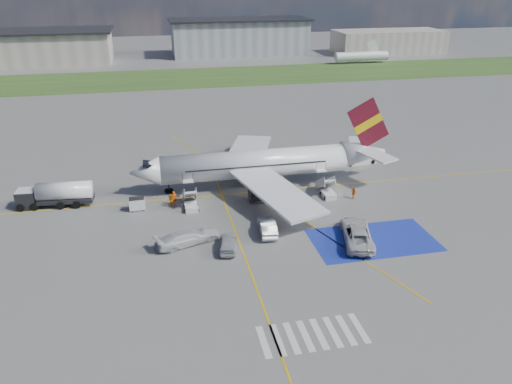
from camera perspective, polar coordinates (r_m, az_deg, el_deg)
The scene contains 23 objects.
ground at distance 58.58m, azimuth 2.68°, elevation -4.63°, with size 400.00×400.00×0.00m, color #60605E.
grass_strip at distance 147.97m, azimuth -6.84°, elevation 12.87°, with size 400.00×30.00×0.01m, color #2D4C1E.
taxiway_line_main at distance 69.05m, azimuth 0.18°, elevation 0.03°, with size 120.00×0.20×0.01m, color gold.
taxiway_line_cross at distance 49.28m, azimuth -0.08°, elevation -10.66°, with size 0.20×60.00×0.01m, color gold.
taxiway_line_diag at distance 69.05m, azimuth 0.18°, elevation 0.03°, with size 0.20×60.00×0.01m, color gold.
staging_box at distance 58.47m, azimuth 13.25°, elevation -5.36°, with size 14.00×8.00×0.01m, color #1A2CA0.
crosswalk at distance 43.84m, azimuth 6.45°, elevation -15.91°, with size 9.00×4.00×0.01m.
terminal_west at distance 185.85m, azimuth -25.80°, elevation 14.57°, with size 60.00×22.00×10.00m, color #9C9486.
terminal_centre at distance 188.96m, azimuth -1.90°, elevation 17.24°, with size 48.00×18.00×12.00m, color gray.
terminal_east at distance 199.91m, azimuth 14.87°, elevation 16.29°, with size 40.00×16.00×8.00m, color #9C9486.
airliner at distance 69.88m, azimuth 1.04°, elevation 3.32°, with size 36.81×32.95×11.92m.
airstairs_fwd at distance 64.60m, azimuth -7.46°, elevation -1.35°, with size 1.90×5.20×3.60m.
airstairs_aft at distance 68.27m, azimuth 8.17°, elevation 0.05°, with size 1.90×5.20×3.60m.
fuel_tanker at distance 69.45m, azimuth -21.88°, elevation -0.45°, with size 9.56×3.32×3.20m.
gpu_cart at distance 65.33m, azimuth -13.42°, elevation -1.41°, with size 2.05×1.37×1.67m.
belt_loader at distance 80.92m, azimuth 11.74°, elevation 3.50°, with size 5.81×2.60×1.70m.
car_silver_a at distance 54.86m, azimuth -3.26°, elevation -5.82°, with size 1.90×4.71×1.61m, color #A7A9AE.
car_silver_b at distance 58.01m, azimuth 1.30°, elevation -3.96°, with size 1.80×5.17×1.70m, color #B6B9BE.
van_white_a at distance 57.44m, azimuth 11.50°, elevation -4.35°, with size 3.03×6.58×2.47m, color silver.
van_white_b at distance 56.21m, azimuth -7.82°, elevation -4.89°, with size 2.27×5.60×2.19m, color silver.
crew_fwd at distance 65.71m, azimuth -9.32°, elevation -0.69°, with size 0.70×0.46×1.92m, color #FF5C0D.
crew_nose at distance 65.29m, azimuth -9.66°, elevation -0.99°, with size 0.83×0.64×1.70m, color orange.
crew_aft at distance 67.95m, azimuth 11.11°, elevation -0.09°, with size 0.98×0.41×1.67m, color orange.
Camera 1 is at (-13.43, -49.68, 27.99)m, focal length 35.00 mm.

